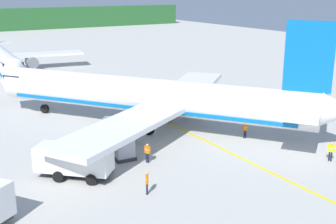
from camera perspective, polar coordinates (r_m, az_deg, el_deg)
The scene contains 8 objects.
airliner_foreground at distance 47.14m, azimuth -2.24°, elevation 2.00°, with size 30.51×35.72×11.90m.
service_truck_catering at distance 35.80m, azimuth -12.23°, elevation -6.13°, with size 5.93×5.75×2.62m.
cargo_container_near at distance 39.04m, azimuth -5.82°, elevation -4.76°, with size 1.93×1.93×2.08m.
crew_marshaller at distance 32.46m, azimuth -2.77°, elevation -8.96°, with size 0.43×0.55×1.79m.
crew_loader_left at distance 44.79m, azimuth 10.03°, elevation -2.23°, with size 0.63×0.29×1.63m.
crew_loader_right at distance 38.06m, azimuth -2.71°, elevation -5.16°, with size 0.39×0.58×1.75m.
crew_supervisor at distance 40.89m, azimuth 20.50°, elevation -4.64°, with size 0.38×0.59×1.79m.
apron_guide_line at distance 45.59m, azimuth 3.19°, elevation -2.94°, with size 0.30×60.00×0.01m, color yellow.
Camera 1 is at (4.32, -16.66, 14.68)m, focal length 46.71 mm.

